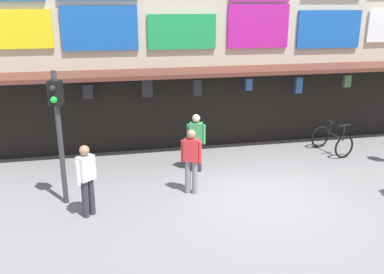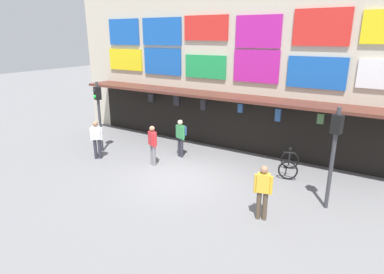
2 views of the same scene
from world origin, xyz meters
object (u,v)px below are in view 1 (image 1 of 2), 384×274
at_px(bicycle_parked, 332,141).
at_px(pedestrian_in_blue, 87,177).
at_px(pedestrian_in_red, 196,138).
at_px(traffic_light_near, 58,117).
at_px(pedestrian_in_purple, 191,158).

distance_m(bicycle_parked, pedestrian_in_blue, 8.02).
bearing_deg(pedestrian_in_red, traffic_light_near, -159.12).
relative_size(traffic_light_near, pedestrian_in_red, 1.90).
xyz_separation_m(bicycle_parked, pedestrian_in_red, (-4.58, -0.63, 0.59)).
bearing_deg(pedestrian_in_red, pedestrian_in_blue, -144.41).
relative_size(bicycle_parked, pedestrian_in_red, 0.77).
xyz_separation_m(traffic_light_near, bicycle_parked, (8.09, 1.96, -1.75)).
xyz_separation_m(traffic_light_near, pedestrian_in_red, (3.51, 1.34, -1.16)).
distance_m(traffic_light_near, bicycle_parked, 8.50).
bearing_deg(traffic_light_near, bicycle_parked, 13.64).
distance_m(traffic_light_near, pedestrian_in_blue, 1.53).
bearing_deg(traffic_light_near, pedestrian_in_red, 20.88).
height_order(bicycle_parked, pedestrian_in_blue, pedestrian_in_blue).
bearing_deg(pedestrian_in_red, pedestrian_in_purple, -106.94).
height_order(pedestrian_in_red, pedestrian_in_purple, same).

